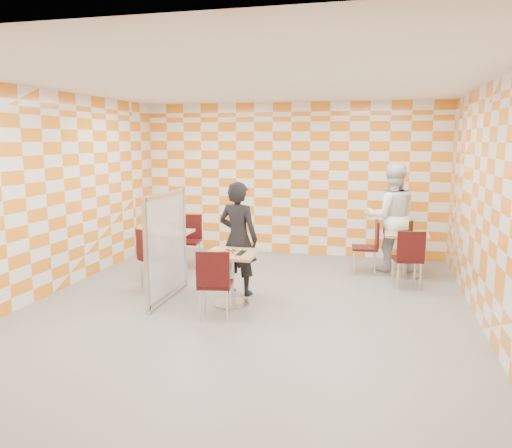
# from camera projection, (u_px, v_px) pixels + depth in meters

# --- Properties ---
(room_shell) EXTENTS (7.00, 7.00, 7.00)m
(room_shell) POSITION_uv_depth(u_px,v_px,m) (255.00, 195.00, 7.07)
(room_shell) COLOR gray
(room_shell) RESTS_ON ground
(main_table) EXTENTS (0.70, 0.70, 0.75)m
(main_table) POSITION_uv_depth(u_px,v_px,m) (231.00, 269.00, 6.90)
(main_table) COLOR tan
(main_table) RESTS_ON ground
(second_table) EXTENTS (0.70, 0.70, 0.75)m
(second_table) POSITION_uv_depth(u_px,v_px,m) (406.00, 247.00, 8.34)
(second_table) COLOR tan
(second_table) RESTS_ON ground
(empty_table) EXTENTS (0.70, 0.70, 0.75)m
(empty_table) POSITION_uv_depth(u_px,v_px,m) (169.00, 246.00, 8.44)
(empty_table) COLOR tan
(empty_table) RESTS_ON ground
(chair_main_front) EXTENTS (0.49, 0.50, 0.92)m
(chair_main_front) POSITION_uv_depth(u_px,v_px,m) (214.00, 279.00, 6.28)
(chair_main_front) COLOR #350A0B
(chair_main_front) RESTS_ON ground
(chair_second_front) EXTENTS (0.49, 0.50, 0.92)m
(chair_second_front) POSITION_uv_depth(u_px,v_px,m) (409.00, 255.00, 7.63)
(chair_second_front) COLOR #350A0B
(chair_second_front) RESTS_ON ground
(chair_second_side) EXTENTS (0.47, 0.46, 0.92)m
(chair_second_side) POSITION_uv_depth(u_px,v_px,m) (370.00, 243.00, 8.50)
(chair_second_side) COLOR #350A0B
(chair_second_side) RESTS_ON ground
(chair_empty_near) EXTENTS (0.56, 0.57, 0.92)m
(chair_empty_near) POSITION_uv_depth(u_px,v_px,m) (152.00, 254.00, 7.69)
(chair_empty_near) COLOR #350A0B
(chair_empty_near) RESTS_ON ground
(chair_empty_far) EXTENTS (0.46, 0.47, 0.92)m
(chair_empty_far) POSITION_uv_depth(u_px,v_px,m) (189.00, 236.00, 9.11)
(chair_empty_far) COLOR #350A0B
(chair_empty_far) RESTS_ON ground
(partition) EXTENTS (0.08, 1.38, 1.55)m
(partition) POSITION_uv_depth(u_px,v_px,m) (167.00, 246.00, 7.10)
(partition) COLOR white
(partition) RESTS_ON ground
(man_dark) EXTENTS (0.69, 0.54, 1.69)m
(man_dark) POSITION_uv_depth(u_px,v_px,m) (238.00, 238.00, 7.35)
(man_dark) COLOR black
(man_dark) RESTS_ON ground
(man_white) EXTENTS (1.06, 0.90, 1.90)m
(man_white) POSITION_uv_depth(u_px,v_px,m) (391.00, 217.00, 8.70)
(man_white) COLOR white
(man_white) RESTS_ON ground
(pizza_on_foil) EXTENTS (0.40, 0.40, 0.04)m
(pizza_on_foil) POSITION_uv_depth(u_px,v_px,m) (231.00, 251.00, 6.84)
(pizza_on_foil) COLOR silver
(pizza_on_foil) RESTS_ON main_table
(sport_bottle) EXTENTS (0.06, 0.06, 0.20)m
(sport_bottle) POSITION_uv_depth(u_px,v_px,m) (397.00, 226.00, 8.44)
(sport_bottle) COLOR white
(sport_bottle) RESTS_ON second_table
(soda_bottle) EXTENTS (0.07, 0.07, 0.23)m
(soda_bottle) POSITION_uv_depth(u_px,v_px,m) (411.00, 227.00, 8.29)
(soda_bottle) COLOR black
(soda_bottle) RESTS_ON second_table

